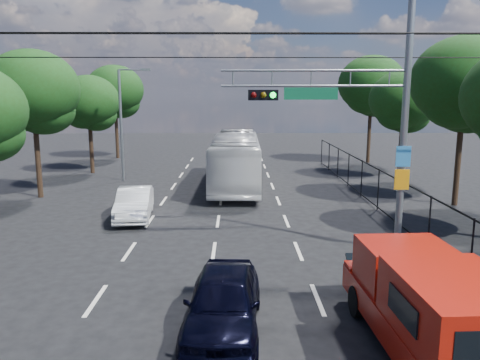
{
  "coord_description": "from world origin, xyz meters",
  "views": [
    {
      "loc": [
        0.79,
        -7.84,
        5.46
      ],
      "look_at": [
        0.92,
        6.72,
        2.8
      ],
      "focal_mm": 35.0,
      "sensor_mm": 36.0,
      "label": 1
    }
  ],
  "objects_px": {
    "white_van": "(134,203)",
    "red_pickup": "(429,304)",
    "signal_mast": "(370,101)",
    "white_bus": "(236,160)",
    "navy_hatchback": "(223,302)"
  },
  "relations": [
    {
      "from": "white_van",
      "to": "red_pickup",
      "type": "bearing_deg",
      "value": -58.76
    },
    {
      "from": "signal_mast",
      "to": "white_van",
      "type": "height_order",
      "value": "signal_mast"
    },
    {
      "from": "signal_mast",
      "to": "white_bus",
      "type": "bearing_deg",
      "value": 110.23
    },
    {
      "from": "signal_mast",
      "to": "white_bus",
      "type": "xyz_separation_m",
      "value": [
        -4.5,
        12.2,
        -3.64
      ]
    },
    {
      "from": "signal_mast",
      "to": "white_bus",
      "type": "distance_m",
      "value": 13.5
    },
    {
      "from": "white_bus",
      "to": "red_pickup",
      "type": "bearing_deg",
      "value": -76.86
    },
    {
      "from": "white_bus",
      "to": "white_van",
      "type": "xyz_separation_m",
      "value": [
        -4.55,
        -7.61,
        -0.92
      ]
    },
    {
      "from": "navy_hatchback",
      "to": "white_van",
      "type": "distance_m",
      "value": 11.09
    },
    {
      "from": "red_pickup",
      "to": "white_bus",
      "type": "distance_m",
      "value": 19.35
    },
    {
      "from": "signal_mast",
      "to": "red_pickup",
      "type": "height_order",
      "value": "signal_mast"
    },
    {
      "from": "signal_mast",
      "to": "navy_hatchback",
      "type": "relative_size",
      "value": 2.24
    },
    {
      "from": "red_pickup",
      "to": "white_bus",
      "type": "height_order",
      "value": "white_bus"
    },
    {
      "from": "signal_mast",
      "to": "white_bus",
      "type": "height_order",
      "value": "signal_mast"
    },
    {
      "from": "navy_hatchback",
      "to": "white_bus",
      "type": "height_order",
      "value": "white_bus"
    },
    {
      "from": "signal_mast",
      "to": "navy_hatchback",
      "type": "bearing_deg",
      "value": -130.25
    }
  ]
}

